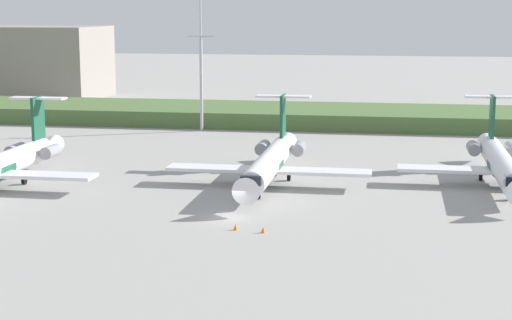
# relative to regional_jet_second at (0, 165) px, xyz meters

# --- Properties ---
(ground_plane) EXTENTS (500.00, 500.00, 0.00)m
(ground_plane) POSITION_rel_regional_jet_second_xyz_m (27.87, 20.95, -2.54)
(ground_plane) COLOR #9E9B96
(grass_berm) EXTENTS (320.00, 20.00, 2.71)m
(grass_berm) POSITION_rel_regional_jet_second_xyz_m (27.87, 57.39, -1.18)
(grass_berm) COLOR #4C6B38
(grass_berm) RESTS_ON ground
(regional_jet_second) EXTENTS (22.81, 31.00, 9.00)m
(regional_jet_second) POSITION_rel_regional_jet_second_xyz_m (0.00, 0.00, 0.00)
(regional_jet_second) COLOR white
(regional_jet_second) RESTS_ON ground
(regional_jet_third) EXTENTS (22.81, 31.00, 9.00)m
(regional_jet_third) POSITION_rel_regional_jet_second_xyz_m (29.18, 7.03, 0.00)
(regional_jet_third) COLOR white
(regional_jet_third) RESTS_ON ground
(regional_jet_fourth) EXTENTS (22.81, 31.00, 9.00)m
(regional_jet_fourth) POSITION_rel_regional_jet_second_xyz_m (54.78, 10.79, 0.00)
(regional_jet_fourth) COLOR white
(regional_jet_fourth) RESTS_ON ground
(antenna_mast) EXTENTS (4.40, 0.50, 23.27)m
(antenna_mast) POSITION_rel_regional_jet_second_xyz_m (12.08, 45.76, 7.12)
(antenna_mast) COLOR #B2B2B7
(antenna_mast) RESTS_ON ground
(distant_hangar) EXTENTS (45.58, 21.61, 15.72)m
(distant_hangar) POSITION_rel_regional_jet_second_xyz_m (-43.87, 89.04, 5.33)
(distant_hangar) COLOR gray
(distant_hangar) RESTS_ON ground
(safety_cone_front_marker) EXTENTS (0.44, 0.44, 0.55)m
(safety_cone_front_marker) POSITION_rel_regional_jet_second_xyz_m (29.14, -13.42, -2.26)
(safety_cone_front_marker) COLOR orange
(safety_cone_front_marker) RESTS_ON ground
(safety_cone_mid_marker) EXTENTS (0.44, 0.44, 0.55)m
(safety_cone_mid_marker) POSITION_rel_regional_jet_second_xyz_m (31.74, -13.95, -2.26)
(safety_cone_mid_marker) COLOR orange
(safety_cone_mid_marker) RESTS_ON ground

